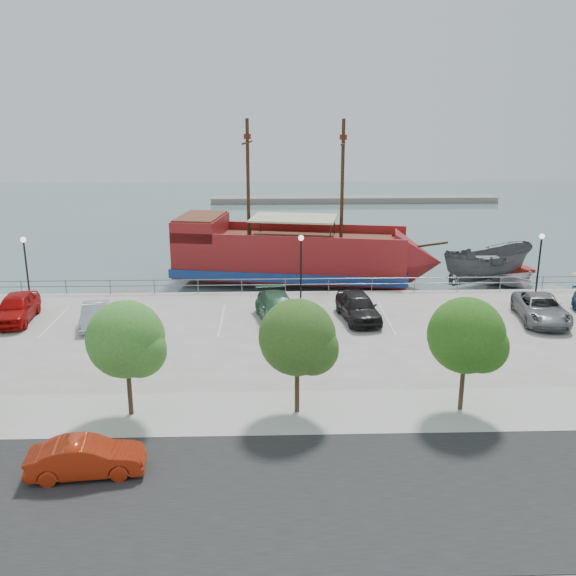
{
  "coord_description": "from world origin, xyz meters",
  "views": [
    {
      "loc": [
        -2.16,
        -34.66,
        12.72
      ],
      "look_at": [
        -1.0,
        2.0,
        2.0
      ],
      "focal_mm": 40.0,
      "sensor_mm": 36.0,
      "label": 1
    }
  ],
  "objects": [
    {
      "name": "ground",
      "position": [
        0.0,
        0.0,
        -1.0
      ],
      "size": [
        160.0,
        160.0,
        0.0
      ],
      "primitive_type": "plane",
      "color": "#496362"
    },
    {
      "name": "street",
      "position": [
        0.0,
        -16.0,
        0.01
      ],
      "size": [
        100.0,
        8.0,
        0.04
      ],
      "primitive_type": "cube",
      "color": "black",
      "rests_on": "land_slab"
    },
    {
      "name": "sidewalk",
      "position": [
        0.0,
        -10.0,
        0.01
      ],
      "size": [
        100.0,
        4.0,
        0.05
      ],
      "primitive_type": "cube",
      "color": "#B1B1A6",
      "rests_on": "land_slab"
    },
    {
      "name": "seawall_railing",
      "position": [
        0.0,
        7.8,
        0.53
      ],
      "size": [
        50.0,
        0.06,
        1.0
      ],
      "color": "slate",
      "rests_on": "land_slab"
    },
    {
      "name": "far_shore",
      "position": [
        10.0,
        55.0,
        -0.6
      ],
      "size": [
        40.0,
        3.0,
        0.8
      ],
      "primitive_type": "cube",
      "color": "gray",
      "rests_on": "ground"
    },
    {
      "name": "pirate_ship",
      "position": [
        1.07,
        13.36,
        1.19
      ],
      "size": [
        21.02,
        9.14,
        13.06
      ],
      "rotation": [
        0.0,
        0.0,
        -0.18
      ],
      "color": "maroon",
      "rests_on": "ground"
    },
    {
      "name": "patrol_boat",
      "position": [
        14.56,
        12.29,
        0.48
      ],
      "size": [
        8.17,
        4.95,
        2.96
      ],
      "primitive_type": "imported",
      "rotation": [
        0.0,
        0.0,
        1.86
      ],
      "color": "#4A4C4D",
      "rests_on": "ground"
    },
    {
      "name": "speedboat",
      "position": [
        16.35,
        12.97,
        -0.29
      ],
      "size": [
        6.02,
        7.63,
        1.43
      ],
      "primitive_type": "imported",
      "rotation": [
        0.0,
        0.0,
        0.17
      ],
      "color": "silver",
      "rests_on": "ground"
    },
    {
      "name": "dock_west",
      "position": [
        -14.47,
        9.2,
        -0.79
      ],
      "size": [
        7.56,
        3.27,
        0.42
      ],
      "primitive_type": "cube",
      "rotation": [
        0.0,
        0.0,
        0.17
      ],
      "color": "slate",
      "rests_on": "ground"
    },
    {
      "name": "dock_mid",
      "position": [
        7.93,
        9.2,
        -0.81
      ],
      "size": [
        7.02,
        3.35,
        0.39
      ],
      "primitive_type": "cube",
      "rotation": [
        0.0,
        0.0,
        -0.22
      ],
      "color": "slate",
      "rests_on": "ground"
    },
    {
      "name": "dock_east",
      "position": [
        16.71,
        9.2,
        -0.81
      ],
      "size": [
        6.92,
        4.46,
        0.38
      ],
      "primitive_type": "cube",
      "rotation": [
        0.0,
        0.0,
        0.41
      ],
      "color": "gray",
      "rests_on": "ground"
    },
    {
      "name": "street_sedan",
      "position": [
        -8.62,
        -14.5,
        0.67
      ],
      "size": [
        4.18,
        1.85,
        1.33
      ],
      "primitive_type": "imported",
      "rotation": [
        0.0,
        0.0,
        1.68
      ],
      "color": "#AF280E",
      "rests_on": "street"
    },
    {
      "name": "lamp_post_left",
      "position": [
        -18.0,
        6.5,
        2.94
      ],
      "size": [
        0.36,
        0.36,
        4.28
      ],
      "color": "black",
      "rests_on": "land_slab"
    },
    {
      "name": "lamp_post_mid",
      "position": [
        0.0,
        6.5,
        2.94
      ],
      "size": [
        0.36,
        0.36,
        4.28
      ],
      "color": "black",
      "rests_on": "land_slab"
    },
    {
      "name": "lamp_post_right",
      "position": [
        16.0,
        6.5,
        2.94
      ],
      "size": [
        0.36,
        0.36,
        4.28
      ],
      "color": "black",
      "rests_on": "land_slab"
    },
    {
      "name": "tree_c",
      "position": [
        -7.85,
        -10.07,
        3.3
      ],
      "size": [
        3.3,
        3.2,
        5.0
      ],
      "color": "#473321",
      "rests_on": "sidewalk"
    },
    {
      "name": "tree_d",
      "position": [
        -0.85,
        -10.07,
        3.3
      ],
      "size": [
        3.3,
        3.2,
        5.0
      ],
      "color": "#473321",
      "rests_on": "sidewalk"
    },
    {
      "name": "tree_e",
      "position": [
        6.15,
        -10.07,
        3.3
      ],
      "size": [
        3.3,
        3.2,
        5.0
      ],
      "color": "#473321",
      "rests_on": "sidewalk"
    },
    {
      "name": "parked_car_a",
      "position": [
        -17.28,
        2.31,
        0.84
      ],
      "size": [
        2.38,
        5.06,
        1.68
      ],
      "primitive_type": "imported",
      "rotation": [
        0.0,
        0.0,
        0.08
      ],
      "color": "#AF0A08",
      "rests_on": "land_slab"
    },
    {
      "name": "parked_car_b",
      "position": [
        -12.35,
        1.3,
        0.67
      ],
      "size": [
        1.96,
        4.21,
        1.33
      ],
      "primitive_type": "imported",
      "rotation": [
        0.0,
        0.0,
        0.14
      ],
      "color": "#A8ADB8",
      "rests_on": "land_slab"
    },
    {
      "name": "parked_car_d",
      "position": [
        -1.62,
        1.81,
        0.78
      ],
      "size": [
        3.08,
        5.69,
        1.57
      ],
      "primitive_type": "imported",
      "rotation": [
        0.0,
        0.0,
        0.17
      ],
      "color": "#2D5F3D",
      "rests_on": "land_slab"
    },
    {
      "name": "parked_car_e",
      "position": [
        3.22,
        1.89,
        0.83
      ],
      "size": [
        2.63,
        5.11,
        1.66
      ],
      "primitive_type": "imported",
      "rotation": [
        0.0,
        0.0,
        0.14
      ],
      "color": "black",
      "rests_on": "land_slab"
    },
    {
      "name": "parked_car_g",
      "position": [
        14.19,
        1.36,
        0.77
      ],
      "size": [
        3.3,
        5.83,
        1.54
      ],
      "primitive_type": "imported",
      "rotation": [
        0.0,
        0.0,
        -0.14
      ],
      "color": "slate",
      "rests_on": "land_slab"
    }
  ]
}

